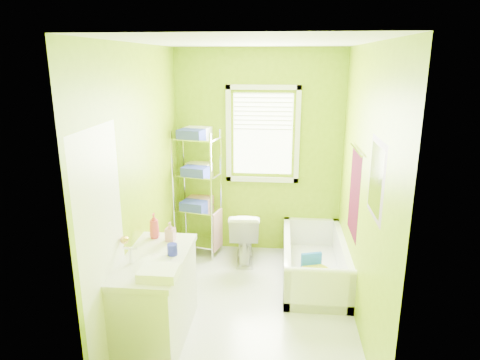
# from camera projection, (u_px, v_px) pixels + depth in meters

# --- Properties ---
(ground) EXTENTS (2.90, 2.90, 0.00)m
(ground) POSITION_uv_depth(u_px,v_px,m) (249.00, 307.00, 4.39)
(ground) COLOR silver
(ground) RESTS_ON ground
(room_envelope) EXTENTS (2.14, 2.94, 2.62)m
(room_envelope) POSITION_uv_depth(u_px,v_px,m) (250.00, 161.00, 3.97)
(room_envelope) COLOR #7CA007
(room_envelope) RESTS_ON ground
(window) EXTENTS (0.92, 0.05, 1.22)m
(window) POSITION_uv_depth(u_px,v_px,m) (263.00, 129.00, 5.31)
(window) COLOR white
(window) RESTS_ON ground
(door) EXTENTS (0.09, 0.80, 2.00)m
(door) POSITION_uv_depth(u_px,v_px,m) (104.00, 257.00, 3.27)
(door) COLOR white
(door) RESTS_ON ground
(right_wall_decor) EXTENTS (0.04, 1.48, 1.17)m
(right_wall_decor) POSITION_uv_depth(u_px,v_px,m) (362.00, 188.00, 3.92)
(right_wall_decor) COLOR #450818
(right_wall_decor) RESTS_ON ground
(bathtub) EXTENTS (0.70, 1.51, 0.49)m
(bathtub) POSITION_uv_depth(u_px,v_px,m) (314.00, 266.00, 4.93)
(bathtub) COLOR white
(bathtub) RESTS_ON ground
(toilet) EXTENTS (0.41, 0.68, 0.67)m
(toilet) POSITION_uv_depth(u_px,v_px,m) (244.00, 235.00, 5.35)
(toilet) COLOR white
(toilet) RESTS_ON ground
(vanity) EXTENTS (0.57, 1.07, 1.05)m
(vanity) POSITION_uv_depth(u_px,v_px,m) (156.00, 295.00, 3.80)
(vanity) COLOR silver
(vanity) RESTS_ON ground
(wire_shelf_unit) EXTENTS (0.61, 0.51, 1.65)m
(wire_shelf_unit) POSITION_uv_depth(u_px,v_px,m) (198.00, 179.00, 5.37)
(wire_shelf_unit) COLOR silver
(wire_shelf_unit) RESTS_ON ground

